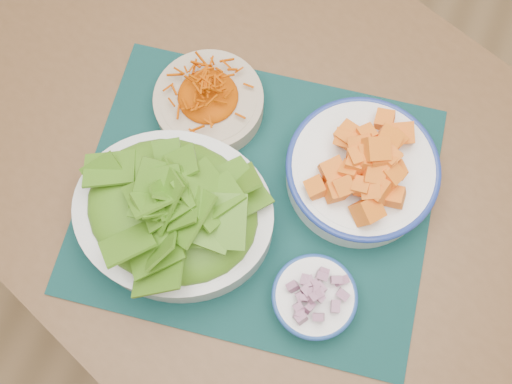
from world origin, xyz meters
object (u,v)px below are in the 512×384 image
at_px(placemat, 256,198).
at_px(carrot_bowl, 209,100).
at_px(lettuce_bowl, 173,211).
at_px(squash_bowl, 363,167).
at_px(table, 290,204).
at_px(onion_bowl, 314,297).

height_order(placemat, carrot_bowl, carrot_bowl).
relative_size(placemat, lettuce_bowl, 1.61).
height_order(carrot_bowl, squash_bowl, squash_bowl).
bearing_deg(squash_bowl, table, -151.24).
distance_m(lettuce_bowl, onion_bowl, 0.23).
relative_size(table, placemat, 2.66).
bearing_deg(onion_bowl, placemat, 140.65).
relative_size(squash_bowl, onion_bowl, 1.74).
bearing_deg(squash_bowl, carrot_bowl, 175.39).
xyz_separation_m(table, squash_bowl, (0.09, 0.05, 0.16)).
relative_size(carrot_bowl, onion_bowl, 1.58).
height_order(table, squash_bowl, squash_bowl).
bearing_deg(carrot_bowl, onion_bowl, -40.21).
bearing_deg(carrot_bowl, squash_bowl, -4.61).
bearing_deg(table, squash_bowl, 48.27).
relative_size(table, onion_bowl, 10.06).
xyz_separation_m(placemat, onion_bowl, (0.13, -0.11, 0.03)).
xyz_separation_m(placemat, lettuce_bowl, (-0.09, -0.08, 0.06)).
bearing_deg(lettuce_bowl, table, 30.38).
bearing_deg(onion_bowl, carrot_bowl, 139.79).
bearing_deg(onion_bowl, table, 120.26).
distance_m(placemat, carrot_bowl, 0.17).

